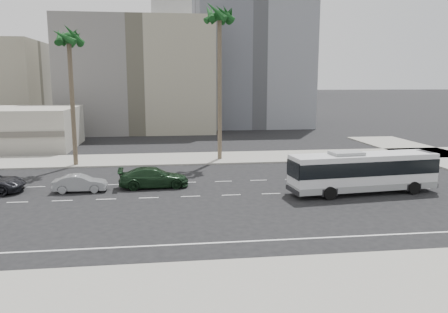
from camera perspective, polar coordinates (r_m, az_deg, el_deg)
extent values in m
plane|color=black|center=(33.20, 6.08, -4.81)|extent=(700.00, 700.00, 0.00)
cube|color=gray|center=(48.05, 1.79, -0.10)|extent=(120.00, 7.00, 0.15)
cube|color=gray|center=(19.33, 17.26, -16.02)|extent=(120.00, 7.00, 0.15)
cube|color=slate|center=(76.34, -10.91, 10.14)|extent=(24.00, 18.00, 18.00)
cube|color=slate|center=(84.80, 3.26, 12.95)|extent=(20.00, 20.00, 26.00)
cube|color=beige|center=(281.60, -6.45, 12.55)|extent=(42.00, 42.00, 44.00)
cube|color=slate|center=(267.79, 4.08, 15.52)|extent=(26.00, 26.00, 70.00)
cube|color=slate|center=(302.16, 7.69, 13.85)|extent=(22.00, 22.00, 60.00)
cube|color=silver|center=(34.48, 17.51, -1.74)|extent=(11.28, 3.55, 2.48)
cube|color=black|center=(34.41, 17.54, -1.19)|extent=(11.34, 3.62, 1.05)
cube|color=gray|center=(34.70, 17.42, -3.52)|extent=(11.30, 3.60, 0.48)
cube|color=gray|center=(33.66, 15.42, 0.41)|extent=(2.44, 1.75, 0.29)
cube|color=#262628|center=(36.81, 25.05, 0.24)|extent=(0.75, 1.77, 0.29)
cylinder|color=black|center=(35.33, 23.47, -3.89)|extent=(0.96, 0.29, 0.96)
cylinder|color=black|center=(37.38, 21.56, -3.04)|extent=(0.96, 0.29, 0.96)
cylinder|color=black|center=(32.40, 13.08, -4.51)|extent=(0.96, 0.29, 0.96)
cylinder|color=black|center=(34.63, 11.67, -3.53)|extent=(0.96, 0.29, 0.96)
imported|color=black|center=(35.29, -9.06, -2.68)|extent=(2.46, 5.54, 1.58)
imported|color=gray|center=(35.23, -18.08, -3.31)|extent=(1.39, 3.96, 1.30)
cylinder|color=brown|center=(46.15, -0.57, 8.50)|extent=(0.40, 0.40, 14.58)
cylinder|color=brown|center=(45.23, -18.97, 6.34)|extent=(0.38, 0.38, 12.05)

